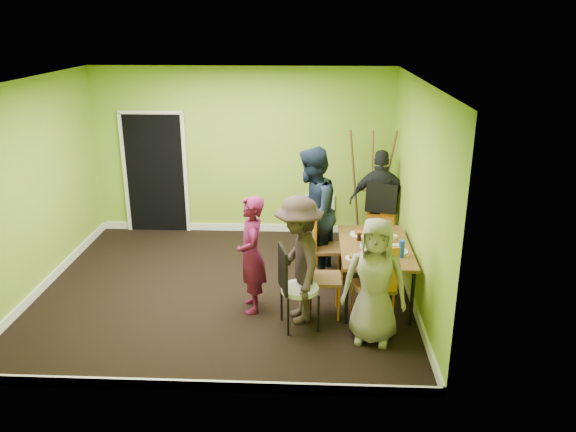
% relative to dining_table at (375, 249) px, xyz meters
% --- Properties ---
extents(ground, '(5.00, 5.00, 0.00)m').
position_rel_dining_table_xyz_m(ground, '(-1.99, 0.16, -0.70)').
color(ground, black).
rests_on(ground, ground).
extents(room_walls, '(5.04, 4.54, 2.82)m').
position_rel_dining_table_xyz_m(room_walls, '(-2.01, 0.20, 0.29)').
color(room_walls, '#88AE2C').
rests_on(room_walls, ground).
extents(dining_table, '(0.90, 1.50, 0.75)m').
position_rel_dining_table_xyz_m(dining_table, '(0.00, 0.00, 0.00)').
color(dining_table, black).
rests_on(dining_table, ground).
extents(chair_left_far, '(0.46, 0.46, 1.03)m').
position_rel_dining_table_xyz_m(chair_left_far, '(-0.67, 0.51, -0.12)').
color(chair_left_far, orange).
rests_on(chair_left_far, ground).
extents(chair_left_near, '(0.44, 0.43, 1.03)m').
position_rel_dining_table_xyz_m(chair_left_near, '(-0.75, -0.45, -0.12)').
color(chair_left_near, orange).
rests_on(chair_left_near, ground).
extents(chair_back_end, '(0.61, 0.67, 1.15)m').
position_rel_dining_table_xyz_m(chair_back_end, '(0.23, 1.43, 0.12)').
color(chair_back_end, orange).
rests_on(chair_back_end, ground).
extents(chair_front_end, '(0.55, 0.55, 1.07)m').
position_rel_dining_table_xyz_m(chair_front_end, '(-0.06, -0.76, -0.09)').
color(chair_front_end, orange).
rests_on(chair_front_end, ground).
extents(chair_bentwood, '(0.50, 0.49, 1.04)m').
position_rel_dining_table_xyz_m(chair_bentwood, '(-1.02, -0.79, -0.12)').
color(chair_bentwood, black).
rests_on(chair_bentwood, ground).
extents(easel, '(0.76, 0.71, 1.89)m').
position_rel_dining_table_xyz_m(easel, '(0.11, 2.00, 0.24)').
color(easel, brown).
rests_on(easel, ground).
extents(plate_near_left, '(0.26, 0.26, 0.01)m').
position_rel_dining_table_xyz_m(plate_near_left, '(-0.17, 0.37, 0.06)').
color(plate_near_left, white).
rests_on(plate_near_left, dining_table).
extents(plate_near_right, '(0.22, 0.22, 0.01)m').
position_rel_dining_table_xyz_m(plate_near_right, '(-0.30, -0.44, 0.06)').
color(plate_near_right, white).
rests_on(plate_near_right, dining_table).
extents(plate_far_back, '(0.26, 0.26, 0.01)m').
position_rel_dining_table_xyz_m(plate_far_back, '(0.07, 0.61, 0.06)').
color(plate_far_back, white).
rests_on(plate_far_back, dining_table).
extents(plate_far_front, '(0.27, 0.27, 0.01)m').
position_rel_dining_table_xyz_m(plate_far_front, '(-0.02, -0.58, 0.06)').
color(plate_far_front, white).
rests_on(plate_far_front, dining_table).
extents(plate_wall_back, '(0.25, 0.25, 0.01)m').
position_rel_dining_table_xyz_m(plate_wall_back, '(0.25, 0.10, 0.06)').
color(plate_wall_back, white).
rests_on(plate_wall_back, dining_table).
extents(plate_wall_front, '(0.24, 0.24, 0.01)m').
position_rel_dining_table_xyz_m(plate_wall_front, '(0.27, -0.20, 0.06)').
color(plate_wall_front, white).
rests_on(plate_wall_front, dining_table).
extents(thermos, '(0.07, 0.07, 0.20)m').
position_rel_dining_table_xyz_m(thermos, '(0.01, 0.05, 0.15)').
color(thermos, white).
rests_on(thermos, dining_table).
extents(blue_bottle, '(0.07, 0.07, 0.21)m').
position_rel_dining_table_xyz_m(blue_bottle, '(0.28, -0.36, 0.16)').
color(blue_bottle, '#1742AF').
rests_on(blue_bottle, dining_table).
extents(orange_bottle, '(0.03, 0.03, 0.08)m').
position_rel_dining_table_xyz_m(orange_bottle, '(-0.01, 0.20, 0.09)').
color(orange_bottle, orange).
rests_on(orange_bottle, dining_table).
extents(glass_mid, '(0.06, 0.06, 0.09)m').
position_rel_dining_table_xyz_m(glass_mid, '(-0.20, 0.16, 0.10)').
color(glass_mid, black).
rests_on(glass_mid, dining_table).
extents(glass_back, '(0.06, 0.06, 0.10)m').
position_rel_dining_table_xyz_m(glass_back, '(0.06, 0.46, 0.10)').
color(glass_back, black).
rests_on(glass_back, dining_table).
extents(glass_front, '(0.07, 0.07, 0.09)m').
position_rel_dining_table_xyz_m(glass_front, '(0.12, -0.43, 0.10)').
color(glass_front, black).
rests_on(glass_front, dining_table).
extents(cup_a, '(0.11, 0.11, 0.09)m').
position_rel_dining_table_xyz_m(cup_a, '(-0.16, -0.17, 0.10)').
color(cup_a, white).
rests_on(cup_a, dining_table).
extents(cup_b, '(0.11, 0.11, 0.10)m').
position_rel_dining_table_xyz_m(cup_b, '(0.24, 0.11, 0.10)').
color(cup_b, white).
rests_on(cup_b, dining_table).
extents(person_standing, '(0.45, 0.60, 1.50)m').
position_rel_dining_table_xyz_m(person_standing, '(-1.56, -0.37, 0.06)').
color(person_standing, '#5E1039').
rests_on(person_standing, ground).
extents(person_left_far, '(0.92, 1.06, 1.86)m').
position_rel_dining_table_xyz_m(person_left_far, '(-0.83, 0.71, 0.24)').
color(person_left_far, '#131D30').
rests_on(person_left_far, ground).
extents(person_left_near, '(0.81, 1.13, 1.58)m').
position_rel_dining_table_xyz_m(person_left_near, '(-0.97, -0.60, 0.10)').
color(person_left_near, '#2F221F').
rests_on(person_left_near, ground).
extents(person_back_end, '(1.00, 0.50, 1.64)m').
position_rel_dining_table_xyz_m(person_back_end, '(0.24, 1.61, 0.12)').
color(person_back_end, black).
rests_on(person_back_end, ground).
extents(person_front_end, '(0.80, 0.60, 1.48)m').
position_rel_dining_table_xyz_m(person_front_end, '(-0.11, -1.03, 0.05)').
color(person_front_end, gray).
rests_on(person_front_end, ground).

